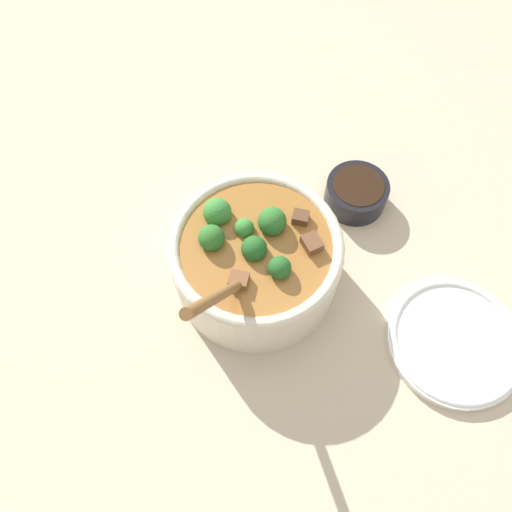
# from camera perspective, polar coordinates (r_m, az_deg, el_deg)

# --- Properties ---
(ground_plane) EXTENTS (4.00, 4.00, 0.00)m
(ground_plane) POSITION_cam_1_polar(r_m,az_deg,el_deg) (0.72, -0.00, -2.52)
(ground_plane) COLOR #C6B293
(stew_bowl) EXTENTS (0.23, 0.29, 0.27)m
(stew_bowl) POSITION_cam_1_polar(r_m,az_deg,el_deg) (0.67, -0.04, -0.30)
(stew_bowl) COLOR beige
(stew_bowl) RESTS_ON ground_plane
(condiment_bowl) EXTENTS (0.10, 0.10, 0.04)m
(condiment_bowl) POSITION_cam_1_polar(r_m,az_deg,el_deg) (0.79, 11.41, 7.15)
(condiment_bowl) COLOR black
(condiment_bowl) RESTS_ON ground_plane
(empty_plate) EXTENTS (0.18, 0.18, 0.02)m
(empty_plate) POSITION_cam_1_polar(r_m,az_deg,el_deg) (0.73, 21.81, -9.02)
(empty_plate) COLOR white
(empty_plate) RESTS_ON ground_plane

